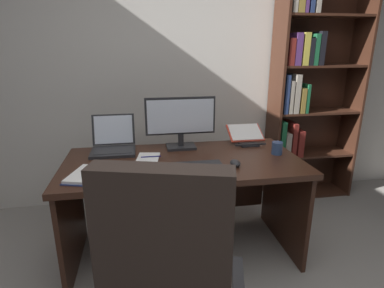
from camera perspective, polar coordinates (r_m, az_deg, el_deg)
name	(u,v)px	position (r m, az deg, el deg)	size (l,w,h in m)	color
wall_back	(188,52)	(3.05, -0.70, 16.52)	(4.80, 0.12, 2.90)	beige
desk	(182,182)	(2.30, -1.83, -6.99)	(1.63, 0.80, 0.75)	#381E14
bookshelf	(306,90)	(3.23, 20.14, 9.22)	(0.86, 0.31, 2.21)	#381E14
monitor	(181,122)	(2.36, -2.11, 4.00)	(0.53, 0.16, 0.39)	#232326
laptop	(113,144)	(2.39, -14.25, 0.00)	(0.32, 0.33, 0.25)	#232326
keyboard	(190,167)	(1.99, -0.33, -4.25)	(0.42, 0.15, 0.02)	#232326
computer_mouse	(235,163)	(2.06, 7.95, -3.48)	(0.06, 0.10, 0.04)	#232326
reading_stand_with_book	(246,135)	(2.56, 9.86, 1.69)	(0.28, 0.25, 0.13)	#232326
open_binder	(106,176)	(1.94, -15.50, -5.62)	(0.50, 0.40, 0.02)	navy
notepad	(148,158)	(2.19, -8.07, -2.56)	(0.15, 0.21, 0.01)	white
pen	(151,157)	(2.19, -7.56, -2.31)	(0.01, 0.01, 0.14)	navy
coffee_mug	(277,148)	(2.34, 15.37, -0.73)	(0.08, 0.08, 0.09)	#334C7A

